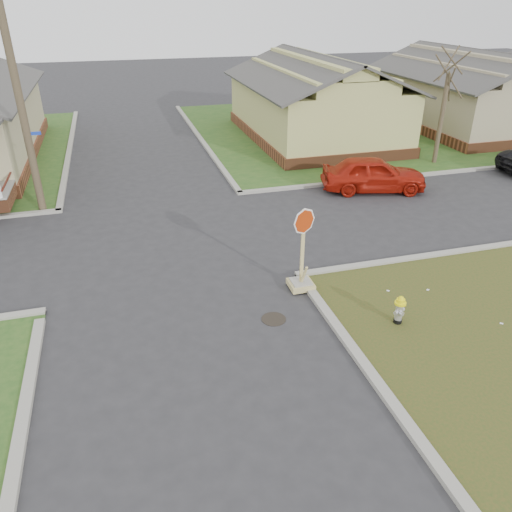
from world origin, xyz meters
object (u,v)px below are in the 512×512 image
object	(u,v)px
utility_pole	(17,86)
stop_sign	(301,271)
fire_hydrant	(400,308)
red_sedan	(373,174)

from	to	relation	value
utility_pole	stop_sign	distance (m)	11.88
fire_hydrant	stop_sign	bearing A→B (deg)	106.08
utility_pole	fire_hydrant	xyz separation A→B (m)	(9.37, -10.46, -4.18)
stop_sign	red_sedan	xyz separation A→B (m)	(5.76, 6.75, 0.16)
stop_sign	red_sedan	distance (m)	8.87
fire_hydrant	red_sedan	distance (m)	9.89
utility_pole	stop_sign	size ratio (longest dim) A/B	3.70
red_sedan	stop_sign	bearing A→B (deg)	154.21
stop_sign	utility_pole	bearing A→B (deg)	133.76
stop_sign	red_sedan	world-z (taller)	stop_sign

